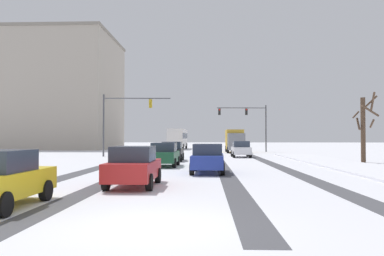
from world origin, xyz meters
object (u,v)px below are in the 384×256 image
at_px(car_red_fifth, 134,166).
at_px(bare_tree_sidewalk_mid, 364,125).
at_px(traffic_signal_far_right, 249,118).
at_px(car_black_second, 172,151).
at_px(bus_oncoming, 178,137).
at_px(car_blue_fourth, 208,158).
at_px(car_white_lead, 241,149).
at_px(traffic_signal_near_left, 123,114).
at_px(office_building_far_left_block, 40,93).
at_px(box_truck_delivery, 235,140).
at_px(car_dark_green_third, 164,155).

xyz_separation_m(car_red_fifth, bare_tree_sidewalk_mid, (15.40, 15.58, 2.11)).
xyz_separation_m(traffic_signal_far_right, car_black_second, (-8.76, -21.18, -3.86)).
bearing_deg(bare_tree_sidewalk_mid, bus_oncoming, 116.59).
height_order(car_blue_fourth, bare_tree_sidewalk_mid, bare_tree_sidewalk_mid).
bearing_deg(car_red_fifth, car_white_lead, 74.84).
bearing_deg(car_black_second, car_white_lead, 44.95).
xyz_separation_m(car_white_lead, car_black_second, (-6.36, -6.35, 0.00)).
bearing_deg(car_blue_fourth, traffic_signal_far_right, 79.88).
relative_size(car_white_lead, bare_tree_sidewalk_mid, 0.75).
relative_size(traffic_signal_far_right, car_red_fifth, 1.69).
height_order(traffic_signal_near_left, office_building_far_left_block, office_building_far_left_block).
bearing_deg(car_white_lead, traffic_signal_near_left, 174.65).
relative_size(box_truck_delivery, bare_tree_sidewalk_mid, 1.35).
distance_m(car_red_fifth, bare_tree_sidewalk_mid, 22.01).
height_order(car_white_lead, car_red_fifth, same).
height_order(traffic_signal_far_right, bare_tree_sidewalk_mid, traffic_signal_far_right).
bearing_deg(traffic_signal_far_right, car_black_second, -112.46).
bearing_deg(car_blue_fourth, car_white_lead, 79.09).
distance_m(car_dark_green_third, car_blue_fourth, 5.58).
bearing_deg(car_dark_green_third, car_black_second, 90.36).
distance_m(car_white_lead, box_truck_delivery, 12.28).
relative_size(car_blue_fourth, bare_tree_sidewalk_mid, 0.75).
xyz_separation_m(traffic_signal_near_left, bare_tree_sidewalk_mid, (21.26, -9.10, -1.56)).
relative_size(car_dark_green_third, office_building_far_left_block, 0.15).
bearing_deg(car_white_lead, car_dark_green_third, -116.27).
distance_m(traffic_signal_far_right, bare_tree_sidewalk_mid, 23.79).
height_order(traffic_signal_far_right, car_red_fifth, traffic_signal_far_right).
distance_m(car_black_second, box_truck_delivery, 19.77).
relative_size(car_blue_fourth, bus_oncoming, 0.38).
bearing_deg(office_building_far_left_block, box_truck_delivery, -26.30).
height_order(car_blue_fourth, car_red_fifth, same).
height_order(traffic_signal_near_left, car_black_second, traffic_signal_near_left).
relative_size(car_dark_green_third, car_blue_fourth, 0.99).
bearing_deg(car_white_lead, bus_oncoming, 107.34).
bearing_deg(car_dark_green_third, box_truck_delivery, 75.27).
distance_m(box_truck_delivery, office_building_far_left_block, 38.38).
relative_size(car_red_fifth, bus_oncoming, 0.37).
bearing_deg(box_truck_delivery, car_dark_green_third, -104.73).
bearing_deg(traffic_signal_near_left, car_red_fifth, -76.64).
xyz_separation_m(traffic_signal_near_left, bus_oncoming, (3.88, 25.62, -2.50)).
distance_m(car_blue_fourth, office_building_far_left_block, 55.98).
height_order(bus_oncoming, bare_tree_sidewalk_mid, bare_tree_sidewalk_mid).
bearing_deg(car_black_second, car_dark_green_third, -89.64).
bearing_deg(traffic_signal_near_left, bare_tree_sidewalk_mid, -23.16).
relative_size(car_black_second, car_blue_fourth, 0.99).
relative_size(car_blue_fourth, office_building_far_left_block, 0.15).
bearing_deg(bus_oncoming, box_truck_delivery, -59.29).
height_order(car_white_lead, car_blue_fourth, same).
height_order(box_truck_delivery, office_building_far_left_block, office_building_far_left_block).
bearing_deg(traffic_signal_near_left, car_blue_fourth, -64.65).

